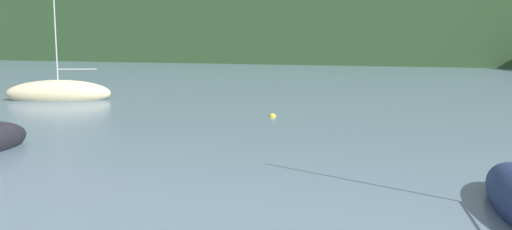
{
  "coord_description": "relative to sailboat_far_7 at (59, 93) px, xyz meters",
  "views": [
    {
      "loc": [
        5.11,
        23.25,
        4.99
      ],
      "look_at": [
        0.0,
        40.74,
        2.35
      ],
      "focal_mm": 39.46,
      "sensor_mm": 36.0,
      "label": 1
    }
  ],
  "objects": [
    {
      "name": "wooded_hillside",
      "position": [
        22.14,
        86.44,
        7.81
      ],
      "size": [
        352.0,
        61.64,
        38.58
      ],
      "color": "#2D4C28",
      "rests_on": "ground_plane"
    },
    {
      "name": "sailboat_far_7",
      "position": [
        0.0,
        0.0,
        0.0
      ],
      "size": [
        8.16,
        4.83,
        12.21
      ],
      "rotation": [
        0.0,
        0.0,
        3.49
      ],
      "color": "#CCBC8E",
      "rests_on": "ground_plane"
    },
    {
      "name": "mooring_buoy_mid",
      "position": [
        17.81,
        -3.89,
        -0.48
      ],
      "size": [
        0.4,
        0.4,
        0.4
      ],
      "primitive_type": "sphere",
      "color": "yellow",
      "rests_on": "ground_plane"
    }
  ]
}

